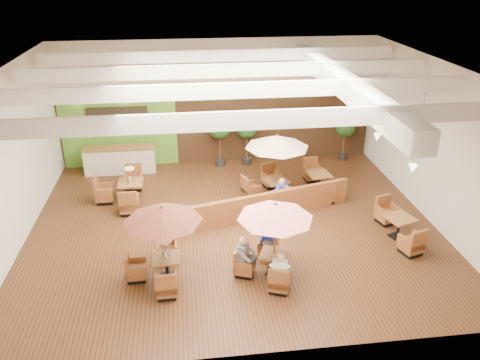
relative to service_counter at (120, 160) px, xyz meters
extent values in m
plane|color=#381E0F|center=(4.40, -5.10, -0.58)|extent=(14.00, 14.00, 0.00)
cube|color=silver|center=(4.40, 0.90, 2.17)|extent=(14.00, 0.04, 5.50)
cube|color=silver|center=(4.40, -11.10, 2.17)|extent=(14.00, 0.04, 5.50)
cube|color=silver|center=(-2.60, -5.10, 2.17)|extent=(0.04, 12.00, 5.50)
cube|color=silver|center=(11.40, -5.10, 2.17)|extent=(0.04, 12.00, 5.50)
cube|color=white|center=(4.40, -5.10, 4.92)|extent=(14.00, 12.00, 0.04)
cube|color=brown|center=(4.40, 0.84, 1.02)|extent=(13.90, 0.10, 3.20)
cube|color=#1E3819|center=(4.40, 0.83, 2.47)|extent=(13.90, 0.12, 0.35)
cube|color=#528B28|center=(0.00, 0.78, 1.02)|extent=(5.00, 0.08, 3.20)
cube|color=black|center=(0.00, 0.70, 1.82)|extent=(2.60, 0.08, 0.70)
cube|color=white|center=(7.90, -5.10, 4.37)|extent=(0.60, 11.00, 0.60)
cube|color=white|center=(4.40, -9.10, 4.57)|extent=(13.60, 0.12, 0.45)
cube|color=white|center=(4.40, -6.40, 4.57)|extent=(13.60, 0.12, 0.45)
cube|color=white|center=(4.40, -3.80, 4.57)|extent=(13.60, 0.12, 0.45)
cube|color=white|center=(4.40, -1.10, 4.57)|extent=(13.60, 0.12, 0.45)
cylinder|color=black|center=(10.20, -6.10, 3.32)|extent=(0.01, 0.01, 3.20)
cone|color=white|center=(10.20, -6.10, 1.72)|extent=(0.28, 0.28, 0.28)
cylinder|color=black|center=(10.20, -3.10, 3.32)|extent=(0.01, 0.01, 3.20)
cone|color=white|center=(10.20, -3.10, 1.72)|extent=(0.28, 0.28, 0.28)
sphere|color=#FFEAC6|center=(-1.60, 0.60, 2.47)|extent=(0.14, 0.14, 0.14)
sphere|color=#FFEAC6|center=(0.40, 0.60, 2.47)|extent=(0.14, 0.14, 0.14)
sphere|color=#FFEAC6|center=(2.40, 0.60, 2.47)|extent=(0.14, 0.14, 0.14)
sphere|color=#FFEAC6|center=(4.40, 0.60, 2.47)|extent=(0.14, 0.14, 0.14)
sphere|color=#FFEAC6|center=(6.40, 0.60, 2.47)|extent=(0.14, 0.14, 0.14)
sphere|color=#FFEAC6|center=(8.40, 0.60, 2.47)|extent=(0.14, 0.14, 0.14)
sphere|color=#FFEAC6|center=(10.40, 0.60, 2.47)|extent=(0.14, 0.14, 0.14)
cube|color=beige|center=(0.00, 0.00, -0.03)|extent=(3.00, 0.70, 1.10)
cube|color=brown|center=(0.00, 0.00, 0.57)|extent=(3.00, 0.75, 0.06)
cube|color=brown|center=(5.49, -4.73, -0.10)|extent=(6.81, 1.97, 0.97)
cube|color=brown|center=(2.15, -7.82, 0.08)|extent=(0.80, 0.80, 0.06)
cylinder|color=black|center=(2.15, -7.82, -0.24)|extent=(0.09, 0.09, 0.61)
cube|color=black|center=(2.15, -7.82, -0.56)|extent=(0.43, 0.43, 0.04)
cube|color=brown|center=(2.15, -8.70, -0.31)|extent=(0.59, 0.59, 0.30)
cube|color=brown|center=(2.14, -8.94, -0.03)|extent=(0.57, 0.11, 0.65)
cube|color=brown|center=(1.88, -8.71, -0.12)|extent=(0.09, 0.51, 0.26)
cube|color=brown|center=(2.42, -8.69, -0.12)|extent=(0.09, 0.51, 0.26)
cube|color=black|center=(2.15, -8.70, -0.52)|extent=(0.52, 0.52, 0.13)
cube|color=brown|center=(2.15, -6.95, -0.31)|extent=(0.59, 0.59, 0.30)
cube|color=brown|center=(2.15, -6.71, -0.03)|extent=(0.57, 0.11, 0.65)
cube|color=brown|center=(2.42, -6.94, -0.12)|extent=(0.09, 0.51, 0.26)
cube|color=brown|center=(1.88, -6.95, -0.12)|extent=(0.09, 0.51, 0.26)
cube|color=black|center=(2.15, -6.95, -0.52)|extent=(0.52, 0.52, 0.13)
cube|color=brown|center=(1.27, -7.82, -0.31)|extent=(0.59, 0.59, 0.30)
cube|color=brown|center=(1.51, -7.83, -0.03)|extent=(0.11, 0.57, 0.65)
cube|color=brown|center=(1.26, -7.56, -0.12)|extent=(0.51, 0.09, 0.26)
cube|color=brown|center=(1.28, -8.09, -0.12)|extent=(0.51, 0.09, 0.26)
cube|color=black|center=(1.27, -7.82, -0.52)|extent=(0.52, 0.52, 0.13)
cylinder|color=brown|center=(2.15, -7.82, 0.57)|extent=(0.06, 0.06, 2.31)
cone|color=#4F2217|center=(2.15, -7.82, 1.54)|extent=(2.21, 2.21, 0.45)
sphere|color=brown|center=(2.15, -7.82, 1.77)|extent=(0.10, 0.10, 0.10)
cylinder|color=silver|center=(2.15, -7.82, 0.22)|extent=(0.10, 0.10, 0.22)
cube|color=brown|center=(5.29, -7.99, 0.07)|extent=(1.00, 1.00, 0.05)
cylinder|color=black|center=(5.29, -7.99, -0.25)|extent=(0.09, 0.09, 0.60)
cube|color=black|center=(5.29, -7.99, -0.56)|extent=(0.53, 0.53, 0.04)
cube|color=brown|center=(5.29, -8.86, -0.31)|extent=(0.73, 0.73, 0.29)
cube|color=brown|center=(5.37, -9.08, -0.04)|extent=(0.56, 0.29, 0.64)
cube|color=brown|center=(5.04, -8.76, -0.13)|extent=(0.25, 0.49, 0.25)
cube|color=brown|center=(5.53, -8.96, -0.13)|extent=(0.25, 0.49, 0.25)
cube|color=black|center=(5.29, -8.86, -0.52)|extent=(0.65, 0.65, 0.13)
cube|color=brown|center=(5.29, -7.13, -0.31)|extent=(0.73, 0.73, 0.29)
cube|color=brown|center=(5.20, -6.91, -0.04)|extent=(0.56, 0.29, 0.64)
cube|color=brown|center=(5.53, -7.23, -0.13)|extent=(0.25, 0.49, 0.25)
cube|color=brown|center=(5.04, -7.03, -0.13)|extent=(0.25, 0.49, 0.25)
cube|color=black|center=(5.29, -7.13, -0.52)|extent=(0.65, 0.65, 0.13)
cube|color=brown|center=(4.42, -7.99, -0.31)|extent=(0.73, 0.73, 0.29)
cube|color=brown|center=(4.64, -7.91, -0.04)|extent=(0.29, 0.56, 0.64)
cube|color=brown|center=(4.52, -7.75, -0.13)|extent=(0.49, 0.25, 0.25)
cube|color=brown|center=(4.32, -8.24, -0.13)|extent=(0.49, 0.25, 0.25)
cube|color=black|center=(4.42, -7.99, -0.52)|extent=(0.65, 0.65, 0.13)
cylinder|color=brown|center=(5.29, -7.99, 0.55)|extent=(0.06, 0.06, 2.28)
cone|color=#E5706E|center=(5.29, -7.99, 1.51)|extent=(2.18, 2.18, 0.45)
sphere|color=brown|center=(5.29, -7.99, 1.74)|extent=(0.10, 0.10, 0.10)
cube|color=brown|center=(6.27, -3.18, 0.14)|extent=(1.10, 1.10, 0.06)
cylinder|color=black|center=(6.27, -3.18, -0.21)|extent=(0.10, 0.10, 0.67)
cube|color=black|center=(6.27, -3.18, -0.56)|extent=(0.58, 0.58, 0.04)
cube|color=brown|center=(6.27, -4.14, -0.28)|extent=(0.80, 0.80, 0.32)
cube|color=brown|center=(6.18, -4.39, 0.02)|extent=(0.62, 0.31, 0.71)
cube|color=brown|center=(6.00, -4.24, -0.08)|extent=(0.27, 0.55, 0.28)
cube|color=brown|center=(6.55, -4.04, -0.08)|extent=(0.27, 0.55, 0.28)
cube|color=black|center=(6.27, -4.14, -0.51)|extent=(0.71, 0.71, 0.14)
cube|color=brown|center=(6.27, -2.23, -0.28)|extent=(0.80, 0.80, 0.32)
cube|color=brown|center=(6.36, -1.98, 0.02)|extent=(0.62, 0.31, 0.71)
cube|color=brown|center=(6.55, -2.13, -0.08)|extent=(0.27, 0.55, 0.28)
cube|color=brown|center=(6.00, -2.33, -0.08)|extent=(0.27, 0.55, 0.28)
cube|color=black|center=(6.27, -2.23, -0.51)|extent=(0.71, 0.71, 0.14)
cube|color=brown|center=(5.31, -3.18, -0.28)|extent=(0.80, 0.80, 0.32)
cube|color=brown|center=(5.56, -3.27, 0.02)|extent=(0.31, 0.62, 0.71)
cube|color=brown|center=(5.21, -2.91, -0.08)|extent=(0.55, 0.27, 0.28)
cube|color=brown|center=(5.41, -3.46, -0.08)|extent=(0.55, 0.27, 0.28)
cube|color=black|center=(5.31, -3.18, -0.51)|extent=(0.71, 0.71, 0.14)
cylinder|color=brown|center=(6.27, -3.18, 0.68)|extent=(0.06, 0.06, 2.52)
cone|color=#CAA88D|center=(6.27, -3.18, 1.76)|extent=(2.42, 2.42, 0.45)
sphere|color=brown|center=(6.27, -3.18, 1.99)|extent=(0.10, 0.10, 0.10)
cube|color=brown|center=(0.71, -2.80, 0.19)|extent=(0.91, 0.91, 0.06)
cylinder|color=black|center=(0.71, -2.80, -0.19)|extent=(0.11, 0.11, 0.71)
cube|color=black|center=(0.71, -2.80, -0.56)|extent=(0.48, 0.48, 0.04)
cube|color=brown|center=(0.71, -3.82, -0.26)|extent=(0.66, 0.66, 0.34)
cube|color=brown|center=(0.71, -4.10, 0.06)|extent=(0.66, 0.11, 0.75)
cube|color=brown|center=(0.40, -3.82, -0.05)|extent=(0.09, 0.59, 0.30)
cube|color=brown|center=(1.02, -3.82, -0.05)|extent=(0.09, 0.59, 0.30)
cube|color=black|center=(0.71, -3.82, -0.51)|extent=(0.59, 0.59, 0.15)
cube|color=brown|center=(0.71, -1.79, -0.26)|extent=(0.66, 0.66, 0.34)
cube|color=brown|center=(0.71, -1.51, 0.06)|extent=(0.66, 0.11, 0.75)
cube|color=brown|center=(1.02, -1.79, -0.05)|extent=(0.09, 0.59, 0.30)
cube|color=brown|center=(0.40, -1.78, -0.05)|extent=(0.09, 0.59, 0.30)
cube|color=black|center=(0.71, -1.79, -0.51)|extent=(0.59, 0.59, 0.15)
cube|color=brown|center=(-0.30, -2.80, -0.26)|extent=(0.66, 0.66, 0.34)
cube|color=brown|center=(-0.03, -2.80, 0.06)|extent=(0.11, 0.66, 0.75)
cube|color=brown|center=(-0.30, -2.49, -0.05)|extent=(0.59, 0.09, 0.30)
cube|color=brown|center=(-0.30, -3.11, -0.05)|extent=(0.59, 0.09, 0.30)
cube|color=black|center=(-0.30, -2.80, -0.51)|extent=(0.59, 0.59, 0.15)
cylinder|color=silver|center=(0.71, -2.80, 0.33)|extent=(0.10, 0.10, 0.22)
cube|color=brown|center=(9.80, -6.57, 0.15)|extent=(1.08, 1.08, 0.06)
cylinder|color=black|center=(9.80, -6.57, -0.21)|extent=(0.10, 0.10, 0.67)
cube|color=black|center=(9.80, -6.57, -0.56)|extent=(0.57, 0.57, 0.04)
cube|color=brown|center=(9.80, -7.54, -0.28)|extent=(0.79, 0.79, 0.33)
cube|color=brown|center=(9.72, -7.79, 0.03)|extent=(0.63, 0.28, 0.71)
cube|color=brown|center=(9.52, -7.63, -0.07)|extent=(0.24, 0.56, 0.29)
cube|color=brown|center=(10.08, -7.45, -0.07)|extent=(0.24, 0.56, 0.29)
cube|color=black|center=(9.80, -7.54, -0.51)|extent=(0.70, 0.70, 0.14)
cube|color=brown|center=(9.80, -5.60, -0.28)|extent=(0.79, 0.79, 0.33)
cube|color=brown|center=(9.88, -5.35, 0.03)|extent=(0.63, 0.28, 0.71)
cube|color=brown|center=(10.08, -5.52, -0.07)|extent=(0.24, 0.56, 0.29)
cube|color=brown|center=(9.52, -5.69, -0.07)|extent=(0.24, 0.56, 0.29)
cube|color=black|center=(9.80, -5.60, -0.51)|extent=(0.70, 0.70, 0.14)
cube|color=brown|center=(8.08, -2.85, 0.15)|extent=(0.97, 0.97, 0.06)
cylinder|color=black|center=(8.08, -2.85, -0.20)|extent=(0.10, 0.10, 0.68)
cube|color=black|center=(8.08, -2.85, -0.56)|extent=(0.52, 0.52, 0.04)
cube|color=brown|center=(8.08, -3.83, -0.28)|extent=(0.71, 0.71, 0.33)
cube|color=brown|center=(8.05, -4.09, 0.03)|extent=(0.64, 0.18, 0.72)
cube|color=brown|center=(7.79, -3.86, -0.07)|extent=(0.15, 0.57, 0.29)
cube|color=brown|center=(8.38, -3.79, -0.07)|extent=(0.15, 0.57, 0.29)
cube|color=black|center=(8.08, -3.83, -0.51)|extent=(0.63, 0.63, 0.14)
cube|color=brown|center=(8.08, -1.88, -0.28)|extent=(0.71, 0.71, 0.33)
cube|color=brown|center=(8.12, -1.62, 0.03)|extent=(0.64, 0.18, 0.72)
cube|color=brown|center=(8.38, -1.84, -0.07)|extent=(0.15, 0.57, 0.29)
cube|color=brown|center=(7.79, -1.92, -0.07)|extent=(0.15, 0.57, 0.29)
cube|color=black|center=(8.08, -1.88, -0.51)|extent=(0.63, 0.63, 0.14)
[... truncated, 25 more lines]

